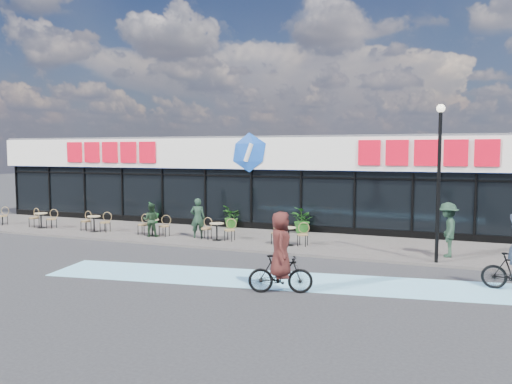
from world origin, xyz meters
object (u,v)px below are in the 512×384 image
patron_right (151,220)px  cyclist_a (281,260)px  patron_left (198,218)px  pedestrian_a (448,230)px  lamp_post (439,170)px  potted_plant_right (303,220)px  potted_plant_left (154,212)px  potted_plant_mid (232,217)px

patron_right → cyclist_a: 9.96m
patron_left → pedestrian_a: 10.13m
patron_left → cyclist_a: size_ratio=0.77×
lamp_post → patron_left: lamp_post is taller
patron_right → pedestrian_a: size_ratio=0.75×
potted_plant_right → patron_left: patron_left is taller
potted_plant_left → pedestrian_a: 14.68m
pedestrian_a → cyclist_a: 7.49m
patron_right → potted_plant_mid: bearing=-140.8°
lamp_post → patron_left: 10.14m
patron_left → cyclist_a: (5.87, -6.41, -0.03)m
lamp_post → pedestrian_a: (0.34, 1.10, -2.17)m
lamp_post → potted_plant_right: 7.63m
lamp_post → cyclist_a: (-3.92, -5.06, -2.32)m
potted_plant_right → pedestrian_a: 6.93m
lamp_post → potted_plant_mid: lamp_post is taller
pedestrian_a → potted_plant_right: bearing=-119.4°
potted_plant_right → patron_right: bearing=-151.6°
potted_plant_left → potted_plant_right: bearing=-1.4°
patron_right → cyclist_a: (7.96, -5.99, 0.10)m
pedestrian_a → patron_right: bearing=-92.0°
potted_plant_left → potted_plant_right: 8.11m
potted_plant_mid → patron_left: size_ratio=0.64×
potted_plant_left → patron_right: patron_right is taller
pedestrian_a → cyclist_a: bearing=-37.5°
potted_plant_right → cyclist_a: (1.93, -9.25, 0.22)m
potted_plant_mid → pedestrian_a: (9.87, -3.35, 0.42)m
potted_plant_mid → patron_left: patron_left is taller
pedestrian_a → cyclist_a: size_ratio=0.87×
potted_plant_right → potted_plant_left: bearing=178.6°
potted_plant_right → pedestrian_a: size_ratio=0.63×
patron_left → lamp_post: bearing=150.7°
potted_plant_left → potted_plant_mid: potted_plant_left is taller
potted_plant_left → cyclist_a: 13.79m
potted_plant_left → cyclist_a: bearing=-43.3°
potted_plant_mid → patron_right: 4.23m
potted_plant_left → patron_right: 4.04m
potted_plant_left → pedestrian_a: pedestrian_a is taller
patron_left → cyclist_a: 8.69m
potted_plant_mid → potted_plant_right: potted_plant_right is taller
potted_plant_right → patron_right: (-6.03, -3.26, 0.12)m
pedestrian_a → cyclist_a: cyclist_a is taller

